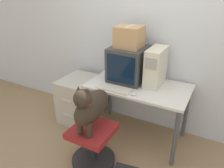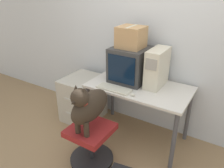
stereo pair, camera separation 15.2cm
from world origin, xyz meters
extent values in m
plane|color=#937551|center=(0.00, 0.00, 0.00)|extent=(12.00, 12.00, 0.00)
cube|color=silver|center=(0.00, 0.77, 1.30)|extent=(8.00, 0.05, 2.60)
cube|color=silver|center=(0.00, 0.35, 0.76)|extent=(1.26, 0.71, 0.03)
cylinder|color=#4C4C51|center=(-0.58, 0.05, 0.37)|extent=(0.05, 0.05, 0.75)
cylinder|color=#4C4C51|center=(0.58, 0.05, 0.37)|extent=(0.05, 0.05, 0.75)
cylinder|color=#4C4C51|center=(-0.58, 0.66, 0.37)|extent=(0.05, 0.05, 0.75)
cylinder|color=#4C4C51|center=(0.58, 0.66, 0.37)|extent=(0.05, 0.05, 0.75)
cube|color=#383838|center=(-0.19, 0.46, 1.00)|extent=(0.44, 0.45, 0.44)
cube|color=black|center=(-0.19, 0.22, 1.00)|extent=(0.36, 0.01, 0.34)
cube|color=beige|center=(0.16, 0.48, 1.01)|extent=(0.18, 0.41, 0.46)
cube|color=#9E998E|center=(0.16, 0.28, 1.11)|extent=(0.14, 0.01, 0.13)
cube|color=beige|center=(-0.22, 0.10, 0.79)|extent=(0.42, 0.15, 0.02)
cube|color=beige|center=(-0.22, 0.10, 0.80)|extent=(0.39, 0.12, 0.00)
ellipsoid|color=beige|center=(0.05, 0.07, 0.79)|extent=(0.06, 0.04, 0.03)
cylinder|color=#262628|center=(-0.26, -0.33, 0.02)|extent=(0.52, 0.52, 0.04)
cylinder|color=#262628|center=(-0.26, -0.33, 0.22)|extent=(0.05, 0.05, 0.36)
cube|color=maroon|center=(-0.26, -0.33, 0.44)|extent=(0.45, 0.47, 0.07)
ellipsoid|color=#33281E|center=(-0.26, -0.31, 0.74)|extent=(0.22, 0.58, 0.33)
cylinder|color=#33281E|center=(-0.32, -0.47, 0.56)|extent=(0.06, 0.06, 0.18)
cylinder|color=#33281E|center=(-0.20, -0.47, 0.56)|extent=(0.06, 0.06, 0.18)
sphere|color=#33281E|center=(-0.26, -0.47, 0.92)|extent=(0.19, 0.19, 0.19)
cone|color=black|center=(-0.26, -0.55, 0.91)|extent=(0.08, 0.09, 0.08)
cone|color=#33281E|center=(-0.31, -0.46, 1.00)|extent=(0.07, 0.07, 0.08)
cone|color=#33281E|center=(-0.21, -0.46, 1.00)|extent=(0.07, 0.07, 0.08)
torus|color=red|center=(-0.26, -0.45, 0.85)|extent=(0.13, 0.13, 0.02)
cube|color=#B7B2A3|center=(-0.92, 0.35, 0.33)|extent=(0.50, 0.60, 0.67)
cube|color=beige|center=(-0.92, 0.04, 0.45)|extent=(0.18, 0.01, 0.02)
cube|color=beige|center=(-0.92, 0.04, 0.22)|extent=(0.18, 0.01, 0.02)
cube|color=tan|center=(-0.19, 0.46, 1.34)|extent=(0.31, 0.30, 0.26)
cube|color=beige|center=(-0.19, 0.46, 1.47)|extent=(0.04, 0.29, 0.00)
camera|label=1|loc=(0.87, -1.98, 1.95)|focal=35.00mm
camera|label=2|loc=(1.01, -1.90, 1.95)|focal=35.00mm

